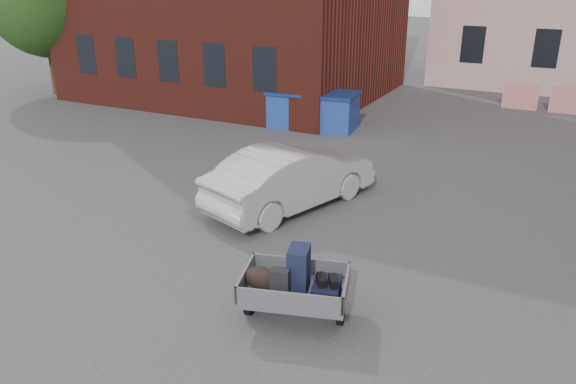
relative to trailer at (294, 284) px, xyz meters
The scene contains 5 objects.
ground 2.08m from the trailer, 117.54° to the left, with size 120.00×120.00×0.00m, color #38383A.
barriers 17.08m from the trailer, 78.93° to the left, with size 4.70×0.18×1.00m.
trailer is the anchor object (origin of this frame).
dumpster 11.46m from the trailer, 112.97° to the left, with size 3.14×1.85×1.26m.
silver_car 4.52m from the trailer, 116.92° to the left, with size 1.50×4.29×1.41m, color #ADB0B5.
Camera 1 is at (4.19, -8.44, 5.06)m, focal length 35.00 mm.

